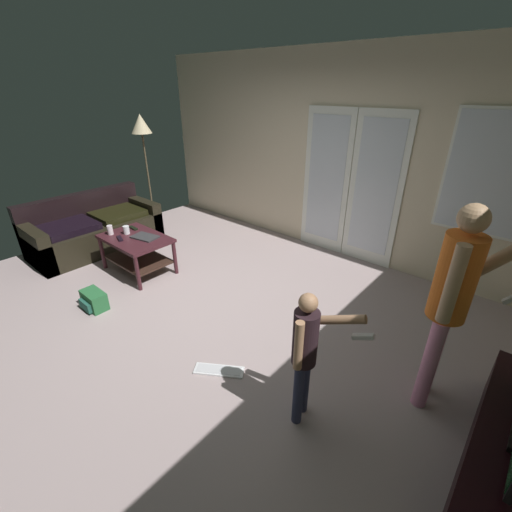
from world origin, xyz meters
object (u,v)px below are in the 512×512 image
(floor_lamp, at_px, (142,130))
(person_adult, at_px, (452,295))
(loose_keyboard, at_px, (219,370))
(cup_by_laptop, at_px, (126,230))
(person_child, at_px, (306,348))
(coffee_table, at_px, (137,246))
(backpack, at_px, (94,300))
(tv_stand, at_px, (508,453))
(tv_remote_black, at_px, (133,228))
(laptop_closed, at_px, (145,237))
(dvd_remote_slim, at_px, (120,238))
(leather_couch, at_px, (95,230))
(cup_near_edge, at_px, (110,230))

(floor_lamp, bearing_deg, person_adult, -10.05)
(loose_keyboard, xyz_separation_m, cup_by_laptop, (-2.33, 0.57, 0.54))
(person_child, bearing_deg, person_adult, 50.89)
(coffee_table, relative_size, backpack, 2.96)
(coffee_table, xyz_separation_m, person_child, (2.95, -0.48, 0.30))
(tv_stand, distance_m, loose_keyboard, 2.11)
(floor_lamp, bearing_deg, cup_by_laptop, -43.80)
(tv_stand, height_order, person_child, person_child)
(tv_remote_black, bearing_deg, loose_keyboard, -12.64)
(coffee_table, height_order, laptop_closed, laptop_closed)
(person_adult, xyz_separation_m, floor_lamp, (-5.05, 0.90, 0.62))
(tv_remote_black, bearing_deg, floor_lamp, 141.71)
(laptop_closed, height_order, dvd_remote_slim, dvd_remote_slim)
(person_adult, bearing_deg, floor_lamp, 169.95)
(loose_keyboard, bearing_deg, leather_couch, 170.35)
(dvd_remote_slim, bearing_deg, loose_keyboard, 7.91)
(person_child, relative_size, tv_remote_black, 6.44)
(coffee_table, xyz_separation_m, cup_near_edge, (-0.32, -0.16, 0.20))
(backpack, height_order, cup_near_edge, cup_near_edge)
(person_child, distance_m, cup_by_laptop, 3.17)
(person_adult, distance_m, loose_keyboard, 1.96)
(laptop_closed, distance_m, dvd_remote_slim, 0.31)
(cup_by_laptop, bearing_deg, laptop_closed, 15.99)
(person_adult, relative_size, floor_lamp, 0.88)
(person_child, height_order, loose_keyboard, person_child)
(tv_stand, relative_size, loose_keyboard, 3.53)
(person_child, relative_size, backpack, 3.47)
(tv_stand, bearing_deg, coffee_table, -179.97)
(tv_stand, relative_size, cup_by_laptop, 14.18)
(cup_near_edge, height_order, cup_by_laptop, cup_near_edge)
(dvd_remote_slim, bearing_deg, floor_lamp, 153.22)
(loose_keyboard, relative_size, cup_near_edge, 3.54)
(cup_by_laptop, xyz_separation_m, tv_remote_black, (-0.09, 0.15, -0.04))
(backpack, distance_m, cup_by_laptop, 1.09)
(person_child, relative_size, laptop_closed, 3.27)
(leather_couch, relative_size, cup_by_laptop, 16.77)
(tv_stand, relative_size, backpack, 4.91)
(leather_couch, distance_m, tv_stand, 5.34)
(tv_stand, height_order, cup_by_laptop, cup_by_laptop)
(leather_couch, height_order, cup_near_edge, leather_couch)
(loose_keyboard, xyz_separation_m, laptop_closed, (-2.04, 0.65, 0.49))
(coffee_table, height_order, loose_keyboard, coffee_table)
(tv_stand, distance_m, tv_remote_black, 4.46)
(cup_by_laptop, relative_size, dvd_remote_slim, 0.64)
(person_child, distance_m, loose_keyboard, 1.04)
(leather_couch, height_order, tv_stand, leather_couch)
(tv_stand, height_order, loose_keyboard, tv_stand)
(person_adult, bearing_deg, dvd_remote_slim, -172.50)
(person_child, bearing_deg, tv_remote_black, 169.13)
(person_child, xyz_separation_m, cup_by_laptop, (-3.13, 0.47, -0.11))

